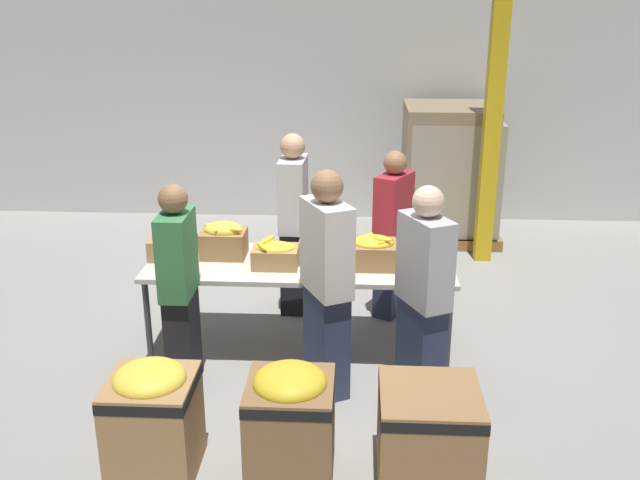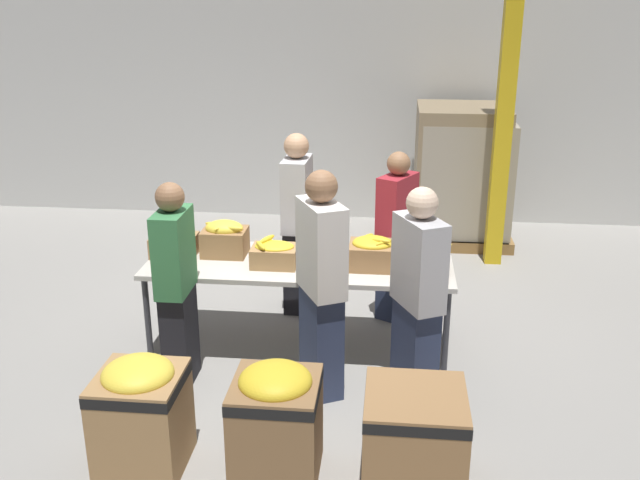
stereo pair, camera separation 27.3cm
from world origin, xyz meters
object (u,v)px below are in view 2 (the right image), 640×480
Objects in this scene: volunteer_4 at (176,286)px; donation_bin_0 at (141,411)px; volunteer_2 at (297,224)px; pallet_stack_0 at (463,181)px; banana_box_1 at (225,238)px; volunteer_1 at (417,300)px; banana_box_0 at (174,242)px; banana_box_2 at (274,253)px; sorting_table at (300,267)px; banana_box_5 at (424,253)px; banana_box_4 at (372,252)px; donation_bin_2 at (414,436)px; support_pillar at (507,81)px; pallet_stack_1 at (459,175)px; banana_box_3 at (322,246)px; volunteer_3 at (321,287)px; donation_bin_1 at (276,418)px; volunteer_0 at (396,237)px.

donation_bin_0 is (0.07, -1.06, -0.39)m from volunteer_4.
volunteer_2 is 1.16× the size of pallet_stack_0.
banana_box_1 is 0.22× the size of volunteer_1.
banana_box_0 is 1.00× the size of banana_box_2.
sorting_table is 6.28× the size of banana_box_5.
donation_bin_0 is at bearing -129.86° from banana_box_4.
volunteer_1 is at bearing 88.77° from donation_bin_2.
donation_bin_0 is at bearing -94.28° from banana_box_1.
support_pillar is (2.66, 3.91, 1.60)m from donation_bin_0.
pallet_stack_1 is (2.31, 4.69, 0.39)m from donation_bin_0.
donation_bin_2 is at bearing 25.25° from volunteer_2.
volunteer_1 is 1.03× the size of volunteer_4.
pallet_stack_1 is at bearing 60.91° from banana_box_2.
banana_box_3 is 0.22× the size of volunteer_2.
volunteer_3 reaches higher than banana_box_4.
donation_bin_0 is at bearing -137.33° from banana_box_5.
sorting_table is 1.48× the size of volunteer_2.
volunteer_4 is 1.09× the size of pallet_stack_0.
donation_bin_1 is 0.85m from donation_bin_2.
donation_bin_0 is (0.28, -1.75, -0.49)m from banana_box_0.
volunteer_0 is at bearing 73.60° from donation_bin_1.
banana_box_4 is at bearing -5.05° from sorting_table.
donation_bin_1 is (-0.11, -1.76, -0.50)m from banana_box_3.
banana_box_0 is 1.25m from banana_box_3.
banana_box_2 is 0.49× the size of donation_bin_0.
sorting_table is 1.52× the size of volunteer_1.
banana_box_3 is (0.37, 0.16, 0.02)m from banana_box_2.
volunteer_0 is 1.07× the size of pallet_stack_0.
banana_box_4 is 1.80m from donation_bin_1.
sorting_table is at bearing 11.43° from volunteer_2.
banana_box_1 is at bearing 155.57° from banana_box_2.
banana_box_1 is 0.23× the size of volunteer_4.
banana_box_3 is 1.99m from donation_bin_2.
banana_box_5 is at bearing 45.03° from volunteer_0.
donation_bin_1 is 0.52× the size of pallet_stack_0.
banana_box_1 is 0.49× the size of donation_bin_0.
donation_bin_2 is (1.05, -2.48, -0.50)m from volunteer_2.
volunteer_3 reaches higher than banana_box_0.
volunteer_3 is (0.37, -1.46, 0.02)m from volunteer_2.
pallet_stack_0 reaches higher than banana_box_2.
donation_bin_0 is 0.19× the size of support_pillar.
pallet_stack_1 is (1.53, 2.99, 0.07)m from sorting_table.
sorting_table is at bearing -52.80° from volunteer_4.
volunteer_2 is at bearing 94.58° from donation_bin_1.
volunteer_0 is at bearing 106.21° from banana_box_5.
banana_box_0 is 3.93m from pallet_stack_1.
volunteer_1 is (0.76, -0.82, -0.08)m from banana_box_3.
banana_box_1 is at bearing 171.00° from sorting_table.
donation_bin_0 is at bearing -110.20° from banana_box_2.
donation_bin_0 is at bearing 180.00° from donation_bin_1.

